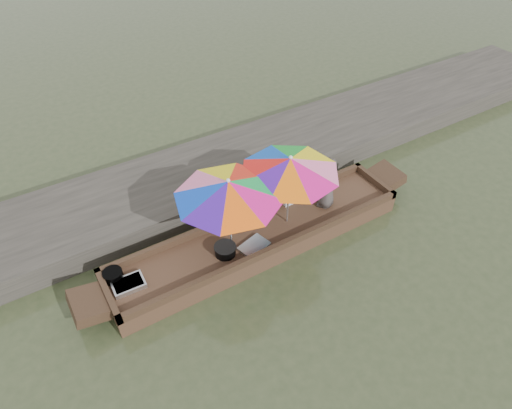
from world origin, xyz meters
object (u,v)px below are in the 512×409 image
vendor (327,182)px  tray_crayfish (128,284)px  cooking_pot (113,275)px  supply_bag (288,197)px  tray_scallop (254,246)px  umbrella_bow (230,214)px  boat_hull (259,240)px  charcoal_grill (225,250)px  umbrella_stern (289,190)px

vendor → tray_crayfish: bearing=-40.7°
cooking_pot → supply_bag: bearing=1.6°
tray_crayfish → tray_scallop: 2.29m
tray_scallop → umbrella_bow: (-0.32, 0.27, 0.74)m
cooking_pot → tray_crayfish: size_ratio=0.63×
boat_hull → tray_scallop: (-0.27, -0.27, 0.21)m
cooking_pot → tray_scallop: 2.51m
cooking_pot → charcoal_grill: (1.91, -0.48, 0.00)m
supply_bag → umbrella_bow: size_ratio=0.15×
cooking_pot → umbrella_stern: (3.34, -0.35, 0.69)m
tray_crayfish → tray_scallop: (2.27, -0.34, -0.01)m
tray_crayfish → charcoal_grill: bearing=-6.6°
tray_crayfish → tray_scallop: tray_crayfish is taller
tray_scallop → vendor: vendor is taller
cooking_pot → supply_bag: size_ratio=1.21×
tray_crayfish → charcoal_grill: (1.74, -0.20, 0.04)m
supply_bag → vendor: vendor is taller
charcoal_grill → cooking_pot: bearing=165.8°
umbrella_bow → umbrella_stern: same height
tray_crayfish → charcoal_grill: 1.75m
supply_bag → tray_crayfish: bearing=-173.8°
vendor → tray_scallop: bearing=-31.0°
umbrella_stern → tray_scallop: bearing=-163.3°
cooking_pot → umbrella_stern: size_ratio=0.19×
boat_hull → tray_crayfish: 2.54m
tray_crayfish → umbrella_bow: size_ratio=0.28×
tray_scallop → umbrella_stern: bearing=16.7°
tray_crayfish → charcoal_grill: size_ratio=1.42×
tray_scallop → vendor: bearing=9.0°
tray_crayfish → vendor: 4.15m
vendor → umbrella_bow: (-2.17, -0.02, 0.21)m
vendor → cooking_pot: bearing=-44.4°
cooking_pot → tray_scallop: size_ratio=0.63×
tray_crayfish → umbrella_stern: (3.18, -0.07, 0.73)m
tray_scallop → umbrella_stern: 1.21m
umbrella_bow → umbrella_stern: size_ratio=1.04×
charcoal_grill → umbrella_stern: bearing=5.3°
boat_hull → tray_scallop: size_ratio=10.96×
tray_crayfish → supply_bag: 3.54m
charcoal_grill → supply_bag: 1.87m
boat_hull → vendor: size_ratio=5.26×
vendor → umbrella_stern: bearing=-38.8°
tray_crayfish → umbrella_bow: bearing=-2.0°
boat_hull → umbrella_bow: umbrella_bow is taller
tray_crayfish → umbrella_bow: 2.08m
boat_hull → tray_crayfish: tray_crayfish is taller
boat_hull → charcoal_grill: size_ratio=15.60×
tray_crayfish → supply_bag: supply_bag is taller
supply_bag → charcoal_grill: bearing=-161.8°
tray_crayfish → umbrella_stern: 3.26m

